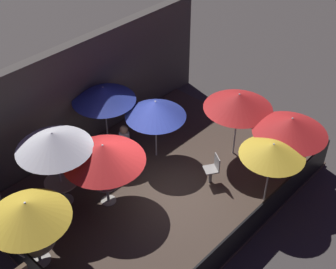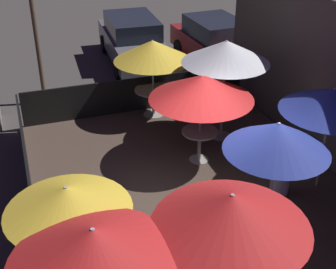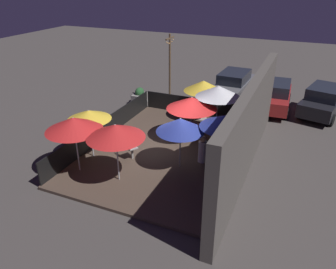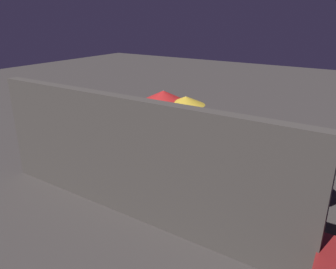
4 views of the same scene
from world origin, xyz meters
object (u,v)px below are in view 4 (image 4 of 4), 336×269
object	(u,v)px
patio_umbrella_5	(186,101)
patio_chair_0	(175,140)
patio_umbrella_2	(216,136)
patio_umbrella_7	(141,103)
patio_umbrella_1	(230,138)
patio_umbrella_0	(299,149)
dining_table_1	(226,186)
patio_umbrella_3	(151,126)
patio_umbrella_6	(163,96)
patio_chair_1	(275,215)
dining_table_0	(293,185)
patron_0	(156,170)
patio_umbrella_4	(138,138)
dining_table_2	(215,169)

from	to	relation	value
patio_umbrella_5	patio_chair_0	distance (m)	2.11
patio_umbrella_2	patio_umbrella_7	distance (m)	4.38
patio_umbrella_1	patio_umbrella_5	world-z (taller)	patio_umbrella_1
patio_umbrella_0	dining_table_1	xyz separation A→B (m)	(1.70, 1.22, -1.20)
patio_umbrella_3	patio_umbrella_5	bearing A→B (deg)	-79.52
patio_umbrella_6	patio_chair_1	distance (m)	8.28
patio_umbrella_5	patio_umbrella_7	distance (m)	2.21
patio_umbrella_3	dining_table_0	world-z (taller)	patio_umbrella_3
patio_umbrella_3	patron_0	bearing A→B (deg)	134.92
patio_umbrella_6	patio_chair_1	xyz separation A→B (m)	(-6.72, 4.62, -1.44)
patio_umbrella_4	patio_umbrella_7	size ratio (longest dim) A/B	0.98
patio_umbrella_1	patio_umbrella_5	xyz separation A→B (m)	(3.92, -4.19, -0.32)
patio_umbrella_1	patio_chair_1	size ratio (longest dim) A/B	2.57
patio_umbrella_4	dining_table_1	world-z (taller)	patio_umbrella_4
patio_umbrella_0	patio_chair_0	size ratio (longest dim) A/B	2.17
patio_umbrella_5	patio_umbrella_6	xyz separation A→B (m)	(1.13, 0.15, 0.10)
patio_umbrella_4	patio_chair_0	distance (m)	4.02
patio_chair_1	patio_umbrella_1	bearing A→B (deg)	71.62
patio_umbrella_4	dining_table_2	world-z (taller)	patio_umbrella_4
dining_table_1	dining_table_2	bearing A→B (deg)	-47.86
patio_umbrella_3	patio_chair_1	size ratio (longest dim) A/B	2.17
dining_table_1	dining_table_0	bearing A→B (deg)	-144.28
patio_umbrella_0	dining_table_2	xyz separation A→B (m)	(2.55, 0.28, -1.22)
patio_umbrella_2	dining_table_1	world-z (taller)	patio_umbrella_2
dining_table_1	patron_0	xyz separation A→B (m)	(2.55, 0.16, -0.06)
dining_table_1	patio_chair_0	size ratio (longest dim) A/B	0.98
patio_umbrella_0	patio_umbrella_7	world-z (taller)	patio_umbrella_7
patio_umbrella_0	patio_chair_0	bearing A→B (deg)	-14.98
patio_umbrella_5	dining_table_0	bearing A→B (deg)	152.16
dining_table_0	patio_chair_1	xyz separation A→B (m)	(0.03, 1.81, -0.07)
patio_umbrella_1	patio_umbrella_6	xyz separation A→B (m)	(5.05, -4.04, -0.23)
patio_umbrella_6	dining_table_1	world-z (taller)	patio_umbrella_6
patio_umbrella_2	patio_umbrella_6	world-z (taller)	patio_umbrella_6
patio_umbrella_6	patron_0	distance (m)	5.09
patio_umbrella_1	patio_umbrella_6	distance (m)	6.47
patio_umbrella_3	dining_table_0	bearing A→B (deg)	-172.09
patio_umbrella_2	dining_table_1	size ratio (longest dim) A/B	2.41
patio_umbrella_0	patio_umbrella_1	world-z (taller)	patio_umbrella_1
patio_umbrella_0	patio_umbrella_1	distance (m)	2.13
patio_umbrella_1	patio_chair_1	xyz separation A→B (m)	(-1.66, 0.59, -1.67)
patio_umbrella_4	patio_umbrella_5	xyz separation A→B (m)	(1.34, -5.21, -0.10)
patio_umbrella_3	patron_0	distance (m)	1.60
patio_umbrella_0	patio_umbrella_3	distance (m)	4.99
patio_umbrella_0	patio_umbrella_1	bearing A→B (deg)	35.72
patio_umbrella_2	patio_chair_1	distance (m)	3.21
patio_umbrella_0	dining_table_1	world-z (taller)	patio_umbrella_0
patio_umbrella_0	dining_table_0	distance (m)	1.21
patio_umbrella_1	patio_umbrella_5	size ratio (longest dim) A/B	1.19
patio_umbrella_2	dining_table_1	distance (m)	1.74
patio_umbrella_4	dining_table_1	size ratio (longest dim) A/B	2.36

